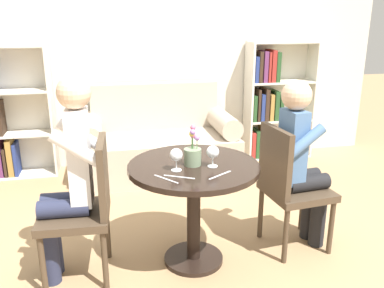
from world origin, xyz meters
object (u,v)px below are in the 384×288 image
object	(u,v)px
person_right	(301,161)
wine_glass_right	(213,152)
bookshelf_right	(271,102)
wine_glass_left	(176,156)
chair_right	(289,183)
couch	(159,145)
person_left	(68,177)
bookshelf_left	(4,119)
flower_vase	(193,153)
chair_left	(86,204)

from	to	relation	value
person_right	wine_glass_right	world-z (taller)	person_right
bookshelf_right	wine_glass_left	bearing A→B (deg)	-125.92
chair_right	person_right	size ratio (longest dim) A/B	0.74
couch	person_left	bearing A→B (deg)	-114.67
person_left	wine_glass_left	xyz separation A→B (m)	(0.64, -0.09, 0.12)
couch	bookshelf_left	xyz separation A→B (m)	(-1.53, 0.27, 0.30)
person_right	wine_glass_left	world-z (taller)	person_right
couch	person_right	xyz separation A→B (m)	(0.77, -1.63, 0.33)
wine_glass_left	flower_vase	xyz separation A→B (m)	(0.12, 0.07, -0.02)
chair_left	chair_right	bearing A→B (deg)	95.09
person_left	chair_right	bearing A→B (deg)	94.63
bookshelf_right	person_left	distance (m)	2.86
bookshelf_left	wine_glass_right	bearing A→B (deg)	-50.73
person_left	bookshelf_right	bearing A→B (deg)	136.09
person_left	flower_vase	distance (m)	0.77
person_right	flower_vase	size ratio (longest dim) A/B	4.75
wine_glass_left	chair_left	bearing A→B (deg)	172.13
couch	wine_glass_right	size ratio (longest dim) A/B	11.62
couch	chair_left	distance (m)	1.82
couch	person_left	size ratio (longest dim) A/B	1.23
couch	chair_right	distance (m)	1.79
chair_left	chair_right	size ratio (longest dim) A/B	1.00
bookshelf_left	wine_glass_right	xyz separation A→B (m)	(1.64, -2.01, 0.19)
wine_glass_left	wine_glass_right	size ratio (longest dim) A/B	1.03
bookshelf_right	wine_glass_right	distance (m)	2.36
bookshelf_left	wine_glass_left	bearing A→B (deg)	-55.19
person_right	wine_glass_left	distance (m)	0.92
flower_vase	bookshelf_right	bearing A→B (deg)	55.36
bookshelf_left	chair_right	xyz separation A→B (m)	(2.21, -1.91, -0.11)
couch	bookshelf_right	world-z (taller)	bookshelf_right
chair_right	wine_glass_left	distance (m)	0.87
person_left	chair_left	bearing A→B (deg)	87.61
bookshelf_left	chair_right	world-z (taller)	bookshelf_left
couch	chair_left	size ratio (longest dim) A/B	1.75
person_left	flower_vase	bearing A→B (deg)	92.53
wine_glass_left	wine_glass_right	distance (m)	0.23
bookshelf_right	wine_glass_left	size ratio (longest dim) A/B	9.56
bookshelf_right	chair_right	world-z (taller)	bookshelf_right
bookshelf_left	wine_glass_right	size ratio (longest dim) A/B	9.85
chair_right	wine_glass_right	world-z (taller)	chair_right
person_left	wine_glass_left	size ratio (longest dim) A/B	9.20
couch	bookshelf_right	bearing A→B (deg)	11.13
bookshelf_left	chair_left	size ratio (longest dim) A/B	1.48
wine_glass_right	bookshelf_left	bearing A→B (deg)	129.27
couch	wine_glass_left	world-z (taller)	couch
wine_glass_left	person_left	bearing A→B (deg)	172.39
couch	flower_vase	world-z (taller)	flower_vase
bookshelf_right	wine_glass_right	size ratio (longest dim) A/B	9.85
bookshelf_left	flower_vase	size ratio (longest dim) A/B	5.25
couch	bookshelf_right	size ratio (longest dim) A/B	1.18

